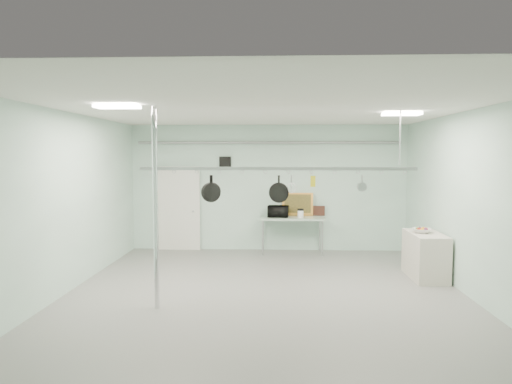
{
  "coord_description": "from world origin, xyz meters",
  "views": [
    {
      "loc": [
        0.16,
        -7.62,
        2.43
      ],
      "look_at": [
        -0.19,
        1.0,
        1.73
      ],
      "focal_mm": 32.0,
      "sensor_mm": 36.0,
      "label": 1
    }
  ],
  "objects_px": {
    "microwave": "(278,211)",
    "fruit_bowl": "(422,231)",
    "pot_rack": "(277,167)",
    "skillet_mid": "(212,188)",
    "prep_table": "(292,220)",
    "side_cabinet": "(425,256)",
    "coffee_canister": "(301,214)",
    "skillet_left": "(211,189)",
    "chrome_pole": "(156,208)",
    "skillet_right": "(279,189)"
  },
  "relations": [
    {
      "from": "skillet_right",
      "to": "microwave",
      "type": "bearing_deg",
      "value": 101.16
    },
    {
      "from": "chrome_pole",
      "to": "fruit_bowl",
      "type": "xyz_separation_m",
      "value": [
        4.77,
        2.01,
        -0.65
      ]
    },
    {
      "from": "chrome_pole",
      "to": "side_cabinet",
      "type": "bearing_deg",
      "value": 22.41
    },
    {
      "from": "side_cabinet",
      "to": "skillet_left",
      "type": "bearing_deg",
      "value": -165.0
    },
    {
      "from": "fruit_bowl",
      "to": "pot_rack",
      "type": "bearing_deg",
      "value": -158.79
    },
    {
      "from": "pot_rack",
      "to": "skillet_left",
      "type": "xyz_separation_m",
      "value": [
        -1.15,
        0.0,
        -0.38
      ]
    },
    {
      "from": "side_cabinet",
      "to": "pot_rack",
      "type": "bearing_deg",
      "value": -159.55
    },
    {
      "from": "microwave",
      "to": "coffee_canister",
      "type": "height_order",
      "value": "microwave"
    },
    {
      "from": "chrome_pole",
      "to": "pot_rack",
      "type": "bearing_deg",
      "value": 25.35
    },
    {
      "from": "fruit_bowl",
      "to": "skillet_mid",
      "type": "xyz_separation_m",
      "value": [
        -4.01,
        -1.11,
        0.91
      ]
    },
    {
      "from": "microwave",
      "to": "skillet_right",
      "type": "xyz_separation_m",
      "value": [
        -0.02,
        -3.31,
        0.8
      ]
    },
    {
      "from": "prep_table",
      "to": "fruit_bowl",
      "type": "xyz_separation_m",
      "value": [
        2.47,
        -2.19,
        0.11
      ]
    },
    {
      "from": "microwave",
      "to": "fruit_bowl",
      "type": "distance_m",
      "value": 3.57
    },
    {
      "from": "prep_table",
      "to": "skillet_left",
      "type": "xyz_separation_m",
      "value": [
        -1.55,
        -3.3,
        1.02
      ]
    },
    {
      "from": "microwave",
      "to": "coffee_canister",
      "type": "xyz_separation_m",
      "value": [
        0.55,
        -0.12,
        -0.05
      ]
    },
    {
      "from": "prep_table",
      "to": "coffee_canister",
      "type": "xyz_separation_m",
      "value": [
        0.2,
        -0.11,
        0.16
      ]
    },
    {
      "from": "skillet_left",
      "to": "microwave",
      "type": "bearing_deg",
      "value": 74.75
    },
    {
      "from": "side_cabinet",
      "to": "chrome_pole",
      "type": "bearing_deg",
      "value": -157.59
    },
    {
      "from": "pot_rack",
      "to": "coffee_canister",
      "type": "height_order",
      "value": "pot_rack"
    },
    {
      "from": "skillet_right",
      "to": "skillet_left",
      "type": "bearing_deg",
      "value": -168.52
    },
    {
      "from": "side_cabinet",
      "to": "skillet_mid",
      "type": "distance_m",
      "value": 4.46
    },
    {
      "from": "fruit_bowl",
      "to": "skillet_left",
      "type": "relative_size",
      "value": 0.78
    },
    {
      "from": "chrome_pole",
      "to": "side_cabinet",
      "type": "xyz_separation_m",
      "value": [
        4.85,
        2.0,
        -1.15
      ]
    },
    {
      "from": "side_cabinet",
      "to": "microwave",
      "type": "distance_m",
      "value": 3.69
    },
    {
      "from": "side_cabinet",
      "to": "microwave",
      "type": "xyz_separation_m",
      "value": [
        -2.9,
        2.21,
        0.59
      ]
    },
    {
      "from": "chrome_pole",
      "to": "skillet_mid",
      "type": "bearing_deg",
      "value": 49.73
    },
    {
      "from": "prep_table",
      "to": "skillet_left",
      "type": "bearing_deg",
      "value": -115.23
    },
    {
      "from": "microwave",
      "to": "skillet_left",
      "type": "height_order",
      "value": "skillet_left"
    },
    {
      "from": "fruit_bowl",
      "to": "skillet_left",
      "type": "height_order",
      "value": "skillet_left"
    },
    {
      "from": "skillet_mid",
      "to": "chrome_pole",
      "type": "bearing_deg",
      "value": -144.83
    },
    {
      "from": "pot_rack",
      "to": "fruit_bowl",
      "type": "bearing_deg",
      "value": 21.21
    },
    {
      "from": "fruit_bowl",
      "to": "skillet_left",
      "type": "xyz_separation_m",
      "value": [
        -4.03,
        -1.11,
        0.9
      ]
    },
    {
      "from": "skillet_left",
      "to": "prep_table",
      "type": "bearing_deg",
      "value": 69.58
    },
    {
      "from": "skillet_mid",
      "to": "pot_rack",
      "type": "bearing_deg",
      "value": -14.56
    },
    {
      "from": "pot_rack",
      "to": "skillet_mid",
      "type": "relative_size",
      "value": 10.69
    },
    {
      "from": "side_cabinet",
      "to": "coffee_canister",
      "type": "relative_size",
      "value": 6.6
    },
    {
      "from": "prep_table",
      "to": "microwave",
      "type": "distance_m",
      "value": 0.41
    },
    {
      "from": "prep_table",
      "to": "microwave",
      "type": "height_order",
      "value": "microwave"
    },
    {
      "from": "chrome_pole",
      "to": "microwave",
      "type": "relative_size",
      "value": 6.33
    },
    {
      "from": "prep_table",
      "to": "pot_rack",
      "type": "distance_m",
      "value": 3.61
    },
    {
      "from": "pot_rack",
      "to": "skillet_mid",
      "type": "xyz_separation_m",
      "value": [
        -1.14,
        0.0,
        -0.37
      ]
    },
    {
      "from": "microwave",
      "to": "fruit_bowl",
      "type": "height_order",
      "value": "microwave"
    },
    {
      "from": "side_cabinet",
      "to": "pot_rack",
      "type": "xyz_separation_m",
      "value": [
        -2.95,
        -1.1,
        1.78
      ]
    },
    {
      "from": "fruit_bowl",
      "to": "skillet_mid",
      "type": "bearing_deg",
      "value": -164.46
    },
    {
      "from": "pot_rack",
      "to": "fruit_bowl",
      "type": "xyz_separation_m",
      "value": [
        2.87,
        1.11,
        -1.28
      ]
    },
    {
      "from": "prep_table",
      "to": "side_cabinet",
      "type": "height_order",
      "value": "prep_table"
    },
    {
      "from": "pot_rack",
      "to": "coffee_canister",
      "type": "relative_size",
      "value": 26.4
    },
    {
      "from": "coffee_canister",
      "to": "fruit_bowl",
      "type": "height_order",
      "value": "coffee_canister"
    },
    {
      "from": "coffee_canister",
      "to": "skillet_left",
      "type": "height_order",
      "value": "skillet_left"
    },
    {
      "from": "fruit_bowl",
      "to": "microwave",
      "type": "bearing_deg",
      "value": 142.03
    }
  ]
}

